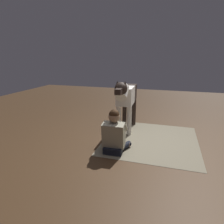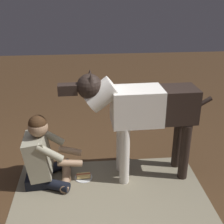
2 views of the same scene
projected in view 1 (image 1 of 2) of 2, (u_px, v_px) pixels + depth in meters
name	position (u px, v px, depth m)	size (l,w,h in m)	color
ground_plane	(140.00, 143.00, 4.03)	(13.39, 13.39, 0.00)	#432D1A
area_rug	(151.00, 140.00, 4.18)	(2.03, 1.92, 0.01)	#776F59
person_sitting_on_floor	(114.00, 135.00, 3.61)	(0.64, 0.58, 0.82)	black
large_dog	(126.00, 97.00, 4.47)	(1.64, 0.38, 1.26)	silver
hot_dog_on_plate	(119.00, 140.00, 4.09)	(0.20, 0.20, 0.06)	silver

